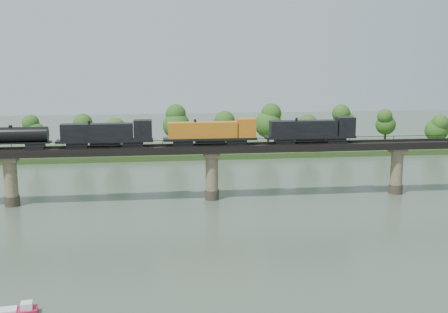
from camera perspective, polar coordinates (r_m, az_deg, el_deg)
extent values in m
plane|color=#3A4A3B|center=(88.59, 0.82, -9.29)|extent=(400.00, 400.00, 0.00)
cube|color=#29461C|center=(170.47, -3.16, 0.60)|extent=(300.00, 24.00, 1.60)
cylinder|color=#473A2D|center=(119.61, -20.71, -4.24)|extent=(3.00, 3.00, 2.00)
cylinder|color=#8D7D5C|center=(118.60, -20.85, -2.13)|extent=(2.60, 2.60, 9.00)
cube|color=#8D7D5C|center=(117.85, -20.98, -0.23)|extent=(3.20, 3.20, 1.00)
cylinder|color=#473A2D|center=(116.80, -1.23, -3.89)|extent=(3.00, 3.00, 2.00)
cylinder|color=#8D7D5C|center=(115.77, -1.24, -1.73)|extent=(2.60, 2.60, 9.00)
cube|color=#8D7D5C|center=(114.99, -1.25, 0.22)|extent=(3.20, 3.20, 1.00)
cylinder|color=#473A2D|center=(127.20, 17.02, -3.16)|extent=(3.00, 3.00, 2.00)
cylinder|color=#8D7D5C|center=(126.25, 17.13, -1.18)|extent=(2.60, 2.60, 9.00)
cube|color=#8D7D5C|center=(125.54, 17.23, 0.61)|extent=(3.20, 3.20, 1.00)
cube|color=black|center=(114.78, -1.25, 0.83)|extent=(220.00, 5.00, 1.50)
cube|color=black|center=(113.91, -1.21, 1.18)|extent=(220.00, 0.12, 0.16)
cube|color=black|center=(115.38, -1.29, 1.30)|extent=(220.00, 0.12, 0.16)
cube|color=black|center=(112.19, -1.13, 1.36)|extent=(220.00, 0.10, 0.10)
cube|color=black|center=(116.90, -1.38, 1.73)|extent=(220.00, 0.10, 0.10)
cube|color=black|center=(112.24, -1.12, 1.18)|extent=(0.08, 0.08, 0.70)
cube|color=black|center=(116.96, -1.37, 1.56)|extent=(0.08, 0.08, 0.70)
cylinder|color=#382619|center=(164.37, -18.59, 0.60)|extent=(0.70, 0.70, 3.51)
sphere|color=#214C15|center=(163.68, -18.68, 2.21)|extent=(6.31, 6.31, 6.31)
sphere|color=#214C15|center=(163.31, -18.74, 3.23)|extent=(4.73, 4.73, 4.73)
cylinder|color=#382619|center=(164.86, -14.26, 0.82)|extent=(0.70, 0.70, 3.34)
sphere|color=#214C15|center=(164.20, -14.33, 2.36)|extent=(7.18, 7.18, 7.18)
sphere|color=#214C15|center=(163.85, -14.37, 3.32)|extent=(5.39, 5.39, 5.39)
cylinder|color=#382619|center=(161.30, -10.76, 0.66)|extent=(0.70, 0.70, 2.83)
sphere|color=#214C15|center=(160.71, -10.81, 1.98)|extent=(8.26, 8.26, 8.26)
sphere|color=#214C15|center=(160.39, -10.84, 2.82)|extent=(6.19, 6.19, 6.19)
cylinder|color=#382619|center=(167.45, -4.84, 1.36)|extent=(0.70, 0.70, 3.96)
sphere|color=#214C15|center=(166.70, -4.86, 3.16)|extent=(8.07, 8.07, 8.07)
sphere|color=#214C15|center=(166.32, -4.88, 4.29)|extent=(6.05, 6.05, 6.05)
cylinder|color=#382619|center=(167.09, -0.16, 1.26)|extent=(0.70, 0.70, 3.27)
sphere|color=#214C15|center=(166.45, -0.16, 2.74)|extent=(8.03, 8.03, 8.03)
sphere|color=#214C15|center=(166.11, -0.16, 3.67)|extent=(6.02, 6.02, 6.02)
cylinder|color=#382619|center=(170.46, 4.51, 1.52)|extent=(0.70, 0.70, 3.92)
sphere|color=#214C15|center=(169.73, 4.54, 3.26)|extent=(8.29, 8.29, 8.29)
sphere|color=#214C15|center=(169.36, 4.55, 4.36)|extent=(6.21, 6.21, 6.21)
cylinder|color=#382619|center=(166.45, 8.69, 1.06)|extent=(0.70, 0.70, 3.02)
sphere|color=#214C15|center=(165.85, 8.72, 2.43)|extent=(7.74, 7.74, 7.74)
sphere|color=#214C15|center=(165.52, 8.75, 3.30)|extent=(5.80, 5.80, 5.80)
cylinder|color=#382619|center=(178.53, 12.02, 1.71)|extent=(0.70, 0.70, 3.80)
sphere|color=#214C15|center=(177.85, 12.08, 3.32)|extent=(7.47, 7.47, 7.47)
sphere|color=#214C15|center=(177.50, 12.12, 4.33)|extent=(5.60, 5.60, 5.60)
cylinder|color=#382619|center=(183.71, 16.03, 1.71)|extent=(0.70, 0.70, 3.38)
sphere|color=#214C15|center=(183.11, 16.10, 3.10)|extent=(6.23, 6.23, 6.23)
sphere|color=#214C15|center=(182.79, 16.14, 3.98)|extent=(4.67, 4.67, 4.67)
cylinder|color=#382619|center=(184.48, 20.70, 1.38)|extent=(0.70, 0.70, 2.77)
sphere|color=#214C15|center=(183.98, 20.77, 2.51)|extent=(7.04, 7.04, 7.04)
sphere|color=#214C15|center=(183.70, 20.82, 3.23)|extent=(5.28, 5.28, 5.28)
cube|color=black|center=(120.09, 11.26, 1.69)|extent=(4.00, 2.40, 1.10)
cube|color=black|center=(117.09, 6.14, 1.61)|extent=(4.00, 2.40, 1.10)
cube|color=black|center=(118.37, 8.74, 1.99)|extent=(19.00, 3.00, 0.50)
cube|color=black|center=(117.71, 8.06, 2.87)|extent=(14.00, 2.70, 3.20)
cube|color=black|center=(120.34, 12.21, 3.04)|extent=(3.60, 3.00, 3.80)
cylinder|color=black|center=(118.45, 8.73, 1.72)|extent=(6.00, 1.40, 1.40)
cube|color=black|center=(115.21, 1.29, 1.52)|extent=(4.00, 2.40, 1.10)
cube|color=black|center=(114.12, -4.18, 1.41)|extent=(4.00, 2.40, 1.10)
cube|color=black|center=(114.42, -1.44, 1.81)|extent=(19.00, 3.00, 0.50)
cube|color=#BF7317|center=(114.02, -2.19, 2.72)|extent=(14.00, 2.70, 3.20)
cube|color=#BF7317|center=(115.11, 2.28, 2.94)|extent=(3.60, 3.00, 3.80)
cylinder|color=black|center=(114.51, -1.43, 1.54)|extent=(6.00, 1.40, 1.40)
cube|color=black|center=(114.05, -9.21, 1.30)|extent=(4.00, 2.40, 1.10)
cube|color=black|center=(114.97, -14.70, 1.16)|extent=(4.00, 2.40, 1.10)
cube|color=black|center=(114.27, -11.98, 1.58)|extent=(19.00, 3.00, 0.50)
cube|color=black|center=(114.15, -12.76, 2.48)|extent=(14.00, 2.70, 3.20)
cube|color=black|center=(113.58, -8.24, 2.74)|extent=(3.60, 3.00, 3.80)
cylinder|color=black|center=(114.36, -11.97, 1.30)|extent=(6.00, 1.40, 1.40)
cube|color=black|center=(116.30, -18.61, 1.06)|extent=(3.50, 2.20, 1.10)
cube|color=black|center=(117.18, -20.78, 1.31)|extent=(15.00, 2.40, 0.30)
cylinder|color=black|center=(116.96, -20.83, 2.09)|extent=(14.00, 3.00, 3.00)
cylinder|color=black|center=(116.76, -20.88, 2.86)|extent=(0.70, 0.70, 0.50)
cube|color=#AB1336|center=(71.51, -20.64, -14.66)|extent=(5.65, 2.65, 0.76)
cube|color=white|center=(71.44, -21.38, -14.36)|extent=(2.80, 1.96, 0.27)
cube|color=white|center=(71.04, -19.43, -14.08)|extent=(1.47, 1.47, 0.76)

